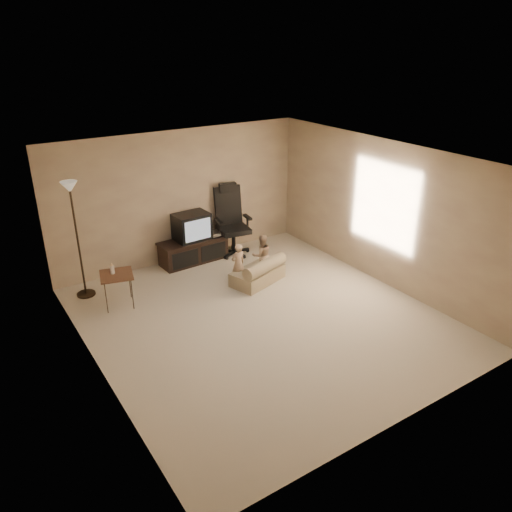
{
  "coord_description": "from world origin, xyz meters",
  "views": [
    {
      "loc": [
        -3.74,
        -5.56,
        4.06
      ],
      "look_at": [
        0.29,
        0.6,
        0.77
      ],
      "focal_mm": 35.0,
      "sensor_mm": 36.0,
      "label": 1
    }
  ],
  "objects": [
    {
      "name": "room_shell",
      "position": [
        0.0,
        0.0,
        1.52
      ],
      "size": [
        5.5,
        5.5,
        5.5
      ],
      "color": "silver",
      "rests_on": "floor"
    },
    {
      "name": "tv_stand",
      "position": [
        0.09,
        2.49,
        0.4
      ],
      "size": [
        1.38,
        0.56,
        0.97
      ],
      "rotation": [
        0.0,
        0.0,
        0.05
      ],
      "color": "black",
      "rests_on": "floor"
    },
    {
      "name": "office_chair",
      "position": [
        0.92,
        2.44,
        0.51
      ],
      "size": [
        0.74,
        0.77,
        1.41
      ],
      "rotation": [
        0.0,
        0.0,
        -0.15
      ],
      "color": "black",
      "rests_on": "floor"
    },
    {
      "name": "floor_lamp",
      "position": [
        -2.07,
        2.27,
        1.44
      ],
      "size": [
        0.31,
        0.31,
        1.98
      ],
      "color": "black",
      "rests_on": "floor"
    },
    {
      "name": "child_sofa",
      "position": [
        0.65,
        1.04,
        0.19
      ],
      "size": [
        1.08,
        0.8,
        0.47
      ],
      "rotation": [
        0.0,
        0.0,
        0.3
      ],
      "color": "gray",
      "rests_on": "floor"
    },
    {
      "name": "toddler_right",
      "position": [
        0.87,
        1.28,
        0.39
      ],
      "size": [
        0.42,
        0.3,
        0.78
      ],
      "primitive_type": "imported",
      "rotation": [
        0.0,
        0.0,
        2.89
      ],
      "color": "tan",
      "rests_on": "floor"
    },
    {
      "name": "side_table",
      "position": [
        -1.7,
        1.62,
        0.54
      ],
      "size": [
        0.61,
        0.61,
        0.76
      ],
      "rotation": [
        0.0,
        0.0,
        -0.25
      ],
      "color": "brown",
      "rests_on": "floor"
    },
    {
      "name": "floor",
      "position": [
        0.0,
        0.0,
        0.0
      ],
      "size": [
        5.5,
        5.5,
        0.0
      ],
      "primitive_type": "plane",
      "color": "beige",
      "rests_on": "ground"
    },
    {
      "name": "toddler_left",
      "position": [
        0.33,
        1.23,
        0.37
      ],
      "size": [
        0.28,
        0.21,
        0.74
      ],
      "primitive_type": "imported",
      "rotation": [
        0.0,
        0.0,
        3.18
      ],
      "color": "tan",
      "rests_on": "floor"
    }
  ]
}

